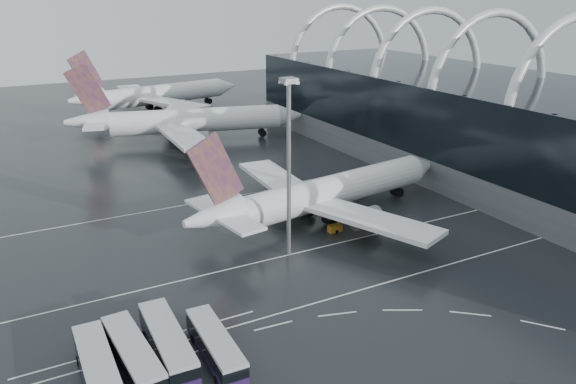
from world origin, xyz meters
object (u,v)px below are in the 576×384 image
airliner_main (323,194)px  bus_row_near_b (133,356)px  gse_cart_belly_c (335,228)px  gse_cart_belly_e (324,193)px  bus_row_near_c (168,343)px  gse_cart_belly_b (351,196)px  bus_row_near_a (98,369)px  gse_cart_belly_a (341,208)px  airliner_gate_c (156,95)px  gse_cart_belly_d (360,194)px  bus_row_near_d (216,345)px  airliner_gate_b (184,122)px  floodlight_mast (289,148)px

airliner_main → bus_row_near_b: 47.71m
gse_cart_belly_c → gse_cart_belly_e: 17.61m
bus_row_near_c → gse_cart_belly_b: size_ratio=5.65×
bus_row_near_a → gse_cart_belly_e: (49.86, 37.25, -1.20)m
gse_cart_belly_a → airliner_gate_c: bearing=92.3°
bus_row_near_a → bus_row_near_b: 3.73m
airliner_gate_c → gse_cart_belly_d: airliner_gate_c is taller
bus_row_near_a → bus_row_near_b: bus_row_near_a is taller
gse_cart_belly_c → gse_cart_belly_e: gse_cart_belly_e is taller
bus_row_near_a → gse_cart_belly_e: size_ratio=5.83×
gse_cart_belly_a → bus_row_near_d: bearing=-140.2°
bus_row_near_a → gse_cart_belly_a: (48.28, 28.59, -1.22)m
gse_cart_belly_b → bus_row_near_a: bearing=-148.3°
bus_row_near_c → gse_cart_belly_a: (40.74, 27.56, -1.28)m
bus_row_near_c → bus_row_near_d: size_ratio=1.11×
bus_row_near_b → bus_row_near_d: size_ratio=1.08×
airliner_gate_b → gse_cart_belly_c: 69.87m
airliner_gate_b → floodlight_mast: bearing=-82.1°
airliner_gate_b → bus_row_near_a: (-39.44, -91.02, -3.57)m
airliner_gate_c → bus_row_near_a: (-44.00, -134.36, -3.51)m
gse_cart_belly_b → gse_cart_belly_e: (-3.49, 4.28, -0.04)m
airliner_gate_b → bus_row_near_c: size_ratio=4.37×
airliner_gate_c → gse_cart_belly_c: 113.10m
bus_row_near_a → bus_row_near_c: size_ratio=0.97×
bus_row_near_d → gse_cart_belly_e: bus_row_near_d is taller
gse_cart_belly_a → bus_row_near_b: bearing=-147.9°
gse_cart_belly_b → gse_cart_belly_d: (2.45, 0.38, -0.10)m
gse_cart_belly_a → gse_cart_belly_e: bearing=79.7°
airliner_main → gse_cart_belly_d: 14.60m
bus_row_near_a → gse_cart_belly_c: size_ratio=6.13×
floodlight_mast → gse_cart_belly_d: 33.39m
bus_row_near_c → gse_cart_belly_d: bearing=-54.2°
airliner_main → gse_cart_belly_a: size_ratio=24.54×
gse_cart_belly_b → gse_cart_belly_c: (-11.10, -11.61, -0.07)m
airliner_main → bus_row_near_a: 51.14m
gse_cart_belly_a → gse_cart_belly_d: (7.53, 4.77, -0.04)m
airliner_gate_b → gse_cart_belly_d: 60.13m
gse_cart_belly_a → gse_cart_belly_c: size_ratio=1.02×
gse_cart_belly_b → gse_cart_belly_e: gse_cart_belly_b is taller
bus_row_near_b → bus_row_near_d: bus_row_near_b is taller
airliner_main → bus_row_near_a: size_ratio=4.07×
airliner_main → gse_cart_belly_d: bearing=18.1°
airliner_gate_c → gse_cart_belly_d: size_ratio=28.39×
bus_row_near_b → floodlight_mast: (27.70, 16.82, 15.03)m
gse_cart_belly_a → gse_cart_belly_c: bearing=-129.9°
gse_cart_belly_c → gse_cart_belly_e: size_ratio=0.95×
airliner_gate_b → bus_row_near_c: (-31.91, -89.99, -3.51)m
bus_row_near_b → gse_cart_belly_a: bearing=-61.2°
bus_row_near_c → gse_cart_belly_e: size_ratio=6.01×
bus_row_near_b → gse_cart_belly_b: size_ratio=5.47×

